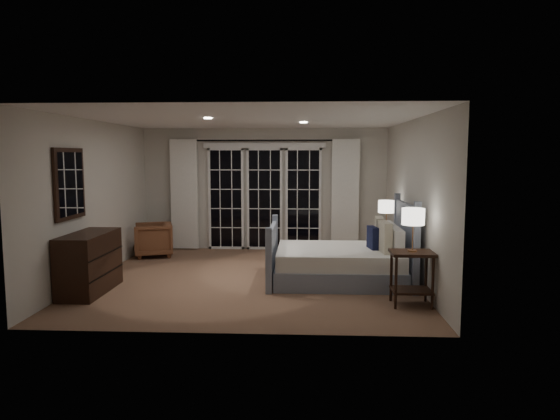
{
  "coord_description": "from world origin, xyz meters",
  "views": [
    {
      "loc": [
        0.82,
        -7.76,
        1.94
      ],
      "look_at": [
        0.42,
        0.4,
        1.05
      ],
      "focal_mm": 32.0,
      "sensor_mm": 36.0,
      "label": 1
    }
  ],
  "objects_px": {
    "nightstand_left": "(412,270)",
    "lamp_right": "(387,207)",
    "nightstand_right": "(386,244)",
    "bed": "(343,261)",
    "dresser": "(89,263)",
    "armchair": "(153,240)",
    "lamp_left": "(413,217)"
  },
  "relations": [
    {
      "from": "nightstand_right",
      "to": "lamp_left",
      "type": "xyz_separation_m",
      "value": [
        -0.04,
        -2.33,
        0.77
      ]
    },
    {
      "from": "dresser",
      "to": "lamp_left",
      "type": "bearing_deg",
      "value": -5.22
    },
    {
      "from": "bed",
      "to": "dresser",
      "type": "distance_m",
      "value": 3.74
    },
    {
      "from": "nightstand_right",
      "to": "lamp_right",
      "type": "height_order",
      "value": "lamp_right"
    },
    {
      "from": "lamp_right",
      "to": "dresser",
      "type": "bearing_deg",
      "value": -156.82
    },
    {
      "from": "nightstand_left",
      "to": "nightstand_right",
      "type": "xyz_separation_m",
      "value": [
        0.04,
        2.33,
        -0.08
      ]
    },
    {
      "from": "lamp_left",
      "to": "armchair",
      "type": "xyz_separation_m",
      "value": [
        -4.32,
        2.97,
        -0.83
      ]
    },
    {
      "from": "nightstand_left",
      "to": "lamp_right",
      "type": "relative_size",
      "value": 1.26
    },
    {
      "from": "nightstand_left",
      "to": "lamp_right",
      "type": "distance_m",
      "value": 2.4
    },
    {
      "from": "nightstand_left",
      "to": "lamp_right",
      "type": "bearing_deg",
      "value": 88.96
    },
    {
      "from": "bed",
      "to": "nightstand_right",
      "type": "xyz_separation_m",
      "value": [
        0.84,
        1.12,
        0.08
      ]
    },
    {
      "from": "nightstand_left",
      "to": "nightstand_right",
      "type": "height_order",
      "value": "nightstand_left"
    },
    {
      "from": "bed",
      "to": "armchair",
      "type": "relative_size",
      "value": 2.95
    },
    {
      "from": "nightstand_left",
      "to": "lamp_right",
      "type": "height_order",
      "value": "lamp_right"
    },
    {
      "from": "lamp_left",
      "to": "lamp_right",
      "type": "relative_size",
      "value": 1.0
    },
    {
      "from": "lamp_right",
      "to": "nightstand_left",
      "type": "bearing_deg",
      "value": -91.04
    },
    {
      "from": "lamp_right",
      "to": "armchair",
      "type": "relative_size",
      "value": 0.79
    },
    {
      "from": "lamp_left",
      "to": "armchair",
      "type": "height_order",
      "value": "lamp_left"
    },
    {
      "from": "lamp_left",
      "to": "lamp_right",
      "type": "height_order",
      "value": "lamp_left"
    },
    {
      "from": "nightstand_right",
      "to": "armchair",
      "type": "relative_size",
      "value": 0.84
    },
    {
      "from": "nightstand_left",
      "to": "nightstand_right",
      "type": "bearing_deg",
      "value": 88.96
    },
    {
      "from": "armchair",
      "to": "nightstand_right",
      "type": "bearing_deg",
      "value": 63.7
    },
    {
      "from": "lamp_left",
      "to": "armchair",
      "type": "distance_m",
      "value": 5.31
    },
    {
      "from": "armchair",
      "to": "lamp_right",
      "type": "bearing_deg",
      "value": 63.7
    },
    {
      "from": "nightstand_right",
      "to": "lamp_left",
      "type": "bearing_deg",
      "value": -91.04
    },
    {
      "from": "lamp_left",
      "to": "dresser",
      "type": "distance_m",
      "value": 4.53
    },
    {
      "from": "nightstand_right",
      "to": "dresser",
      "type": "xyz_separation_m",
      "value": [
        -4.49,
        -1.92,
        0.03
      ]
    },
    {
      "from": "nightstand_right",
      "to": "lamp_right",
      "type": "bearing_deg",
      "value": -90.0
    },
    {
      "from": "nightstand_left",
      "to": "armchair",
      "type": "distance_m",
      "value": 5.24
    },
    {
      "from": "bed",
      "to": "dresser",
      "type": "bearing_deg",
      "value": -167.58
    },
    {
      "from": "lamp_right",
      "to": "nightstand_right",
      "type": "bearing_deg",
      "value": 90.0
    },
    {
      "from": "bed",
      "to": "armchair",
      "type": "height_order",
      "value": "bed"
    }
  ]
}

